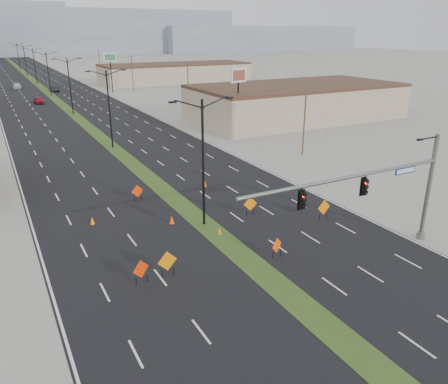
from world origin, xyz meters
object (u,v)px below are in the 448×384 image
cone_1 (219,231)px  construction_sign_1 (167,262)px  car_left (39,100)px  construction_sign_4 (250,205)px  signal_mast (384,188)px  car_mid (55,89)px  streetlight_5 (25,60)px  construction_sign_2 (137,192)px  cone_0 (172,220)px  streetlight_2 (70,85)px  construction_sign_3 (277,246)px  construction_sign_5 (324,208)px  streetlight_1 (109,107)px  car_far (17,86)px  pole_sign_east_far (110,60)px  streetlight_3 (48,73)px  cone_3 (92,221)px  pole_sign_east_near (238,80)px  construction_sign_0 (141,270)px  streetlight_4 (35,65)px  streetlight_0 (203,160)px  streetlight_6 (18,56)px  cone_2 (205,183)px

cone_1 → construction_sign_1: bearing=-146.0°
car_left → construction_sign_4: size_ratio=2.56×
signal_mast → car_mid: bearing=93.6°
streetlight_5 → construction_sign_4: size_ratio=6.30×
construction_sign_2 → cone_0: size_ratio=2.25×
streetlight_2 → construction_sign_3: bearing=-88.2°
signal_mast → construction_sign_5: signal_mast is taller
streetlight_5 → construction_sign_2: streetlight_5 is taller
streetlight_2 → construction_sign_1: 62.48m
streetlight_1 → car_far: bearing=94.7°
cone_0 → car_mid: bearing=87.3°
construction_sign_4 → pole_sign_east_far: bearing=94.7°
streetlight_3 → car_left: (-4.07, -11.21, -4.73)m
construction_sign_3 → cone_3: size_ratio=2.40×
signal_mast → pole_sign_east_near: bearing=74.2°
car_left → construction_sign_5: 77.68m
streetlight_5 → car_left: size_ratio=2.46×
car_far → construction_sign_2: 94.75m
streetlight_1 → construction_sign_3: size_ratio=6.84×
construction_sign_4 → cone_1: construction_sign_4 is taller
car_far → construction_sign_2: (2.99, -94.70, 0.21)m
cone_3 → pole_sign_east_near: pole_sign_east_near is taller
construction_sign_0 → cone_1: bearing=4.8°
streetlight_3 → construction_sign_2: bearing=-92.3°
streetlight_2 → car_left: streetlight_2 is taller
construction_sign_5 → pole_sign_east_near: size_ratio=0.18×
construction_sign_4 → construction_sign_5: construction_sign_5 is taller
construction_sign_1 → cone_3: construction_sign_1 is taller
streetlight_5 → construction_sign_4: (4.28, -140.10, -4.49)m
streetlight_4 → pole_sign_east_near: bearing=-77.1°
construction_sign_0 → cone_3: construction_sign_0 is taller
streetlight_0 → cone_3: streetlight_0 is taller
cone_1 → streetlight_3: bearing=90.1°
construction_sign_1 → pole_sign_east_near: size_ratio=0.19×
construction_sign_5 → cone_0: 12.47m
construction_sign_0 → pole_sign_east_far: pole_sign_east_far is taller
streetlight_6 → construction_sign_4: 168.22m
construction_sign_2 → construction_sign_5: size_ratio=0.90×
car_left → construction_sign_2: size_ratio=2.64×
streetlight_1 → cone_3: (-7.93, -23.70, -5.11)m
streetlight_3 → car_mid: size_ratio=2.29×
cone_2 → pole_sign_east_near: bearing=52.4°
streetlight_3 → cone_2: (4.00, -75.89, -5.07)m
construction_sign_0 → cone_3: (-0.70, 10.38, -0.65)m
construction_sign_5 → cone_3: bearing=151.3°
construction_sign_3 → construction_sign_5: 7.94m
car_left → cone_0: size_ratio=5.94×
car_left → construction_sign_2: 65.27m
signal_mast → streetlight_0: streetlight_0 is taller
streetlight_1 → streetlight_3: (0.00, 56.00, 0.00)m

